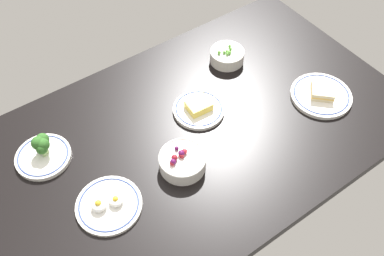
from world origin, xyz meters
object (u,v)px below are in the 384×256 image
Objects in this scene: plate_eggs at (108,205)px; plate_cheese at (199,109)px; plate_broccoli at (43,152)px; plate_sandwich at (321,94)px; bowl_peas at (227,56)px; bowl_berries at (182,161)px.

plate_cheese is at bearing 19.01° from plate_eggs.
plate_broccoli is at bearing 107.02° from plate_eggs.
bowl_peas reaches higher than plate_sandwich.
plate_broccoli is 78.30cm from bowl_peas.
bowl_peas is 0.88× the size of bowl_berries.
bowl_peas is at bearing 36.27° from bowl_berries.
bowl_peas is 0.73× the size of plate_cheese.
bowl_peas is (78.27, 1.95, 0.24)cm from plate_broccoli.
plate_eggs is 1.10× the size of plate_cheese.
plate_sandwich is 1.21× the size of plate_cheese.
plate_broccoli reaches higher than plate_eggs.
plate_broccoli is (-8.76, 28.64, 1.50)cm from plate_eggs.
plate_sandwich is 1.66× the size of bowl_peas.
bowl_peas is 28.88cm from plate_cheese.
plate_sandwich is at bearing -65.06° from bowl_peas.
plate_cheese is 1.20× the size of bowl_berries.
plate_sandwich is at bearing -26.49° from plate_cheese.
bowl_peas is at bearing 114.94° from plate_sandwich.
plate_sandwich is 100.63cm from plate_broccoli.
bowl_berries is at bearing -39.73° from plate_broccoli.
plate_cheese is (-24.57, -15.10, -1.49)cm from bowl_peas.
bowl_peas reaches higher than plate_cheese.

